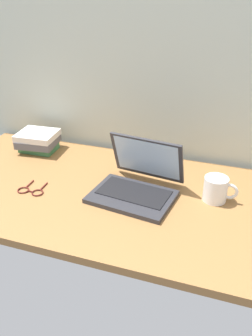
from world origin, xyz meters
TOP-DOWN VIEW (x-y plane):
  - desk at (0.00, 0.00)m, footprint 1.60×0.76m
  - laptop at (0.07, 0.03)m, footprint 0.34×0.32m
  - coffee_mug at (0.36, 0.08)m, footprint 0.13×0.09m
  - remote_control_far at (0.08, 0.27)m, footprint 0.12×0.16m
  - eyeglasses at (-0.34, -0.10)m, footprint 0.11×0.11m
  - book_stack at (-0.51, 0.25)m, footprint 0.20×0.18m

SIDE VIEW (x-z plane):
  - desk at x=0.00m, z-range 0.00..0.03m
  - eyeglasses at x=-0.34m, z-range 0.03..0.04m
  - remote_control_far at x=0.08m, z-range 0.03..0.05m
  - laptop at x=0.07m, z-range -0.03..0.18m
  - coffee_mug at x=0.36m, z-range 0.03..0.13m
  - book_stack at x=-0.51m, z-range 0.03..0.13m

